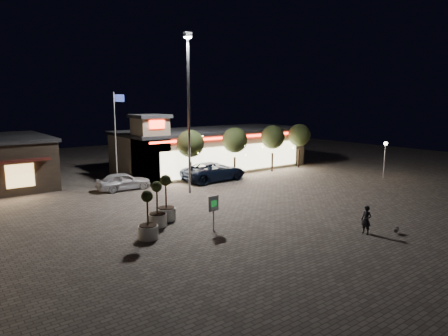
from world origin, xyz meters
TOP-DOWN VIEW (x-y plane):
  - ground at (0.00, 0.00)m, footprint 90.00×90.00m
  - retail_building at (9.51, 15.82)m, footprint 20.40×8.40m
  - floodlight_pole at (2.00, 8.00)m, footprint 0.60×0.40m
  - flagpole at (-1.90, 13.00)m, footprint 0.95×0.10m
  - lamp_post_east at (20.00, 2.00)m, footprint 0.36×0.36m
  - string_tree_a at (4.00, 11.00)m, footprint 2.42×2.42m
  - string_tree_b at (9.00, 11.00)m, footprint 2.42×2.42m
  - string_tree_c at (14.00, 11.00)m, footprint 2.42×2.42m
  - string_tree_d at (18.00, 11.00)m, footprint 2.42×2.42m
  - pickup_truck at (6.40, 10.79)m, footprint 6.28×3.03m
  - white_sedan at (-1.82, 12.17)m, footprint 4.48×2.14m
  - pedestrian at (4.46, -6.35)m, footprint 0.40×0.59m
  - dog at (5.84, -7.38)m, footprint 0.47×0.26m
  - planter_left at (-3.15, 2.60)m, footprint 1.17×1.17m
  - planter_mid at (-5.55, 0.28)m, footprint 1.08×1.08m
  - planter_right at (-4.12, 1.93)m, footprint 1.10×1.10m
  - valet_sign at (-1.99, -0.81)m, footprint 0.68×0.10m

SIDE VIEW (x-z plane):
  - ground at x=0.00m, z-range 0.00..0.00m
  - dog at x=5.84m, z-range 0.12..0.37m
  - white_sedan at x=-1.82m, z-range 0.00..1.48m
  - pedestrian at x=4.46m, z-range 0.00..1.60m
  - planter_mid at x=-5.55m, z-range -0.51..2.15m
  - planter_right at x=-4.12m, z-range -0.52..2.19m
  - pickup_truck at x=6.40m, z-range 0.00..1.72m
  - planter_left at x=-3.15m, z-range -0.55..2.33m
  - valet_sign at x=-1.99m, z-range 0.41..2.46m
  - retail_building at x=9.51m, z-range -0.84..5.26m
  - lamp_post_east at x=20.00m, z-range 0.72..4.20m
  - string_tree_a at x=4.00m, z-range 1.17..5.95m
  - string_tree_b at x=9.00m, z-range 1.17..5.95m
  - string_tree_c at x=14.00m, z-range 1.17..5.95m
  - string_tree_d at x=18.00m, z-range 1.17..5.95m
  - flagpole at x=-1.90m, z-range 0.74..8.74m
  - floodlight_pole at x=2.00m, z-range 0.83..13.21m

